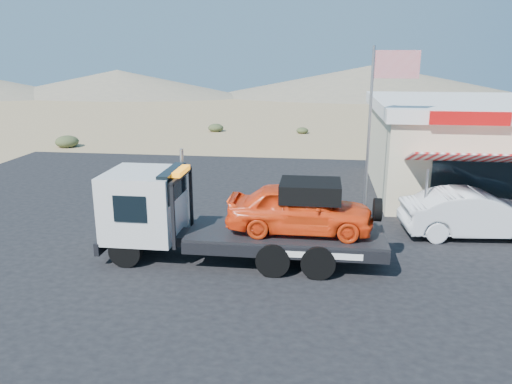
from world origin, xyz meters
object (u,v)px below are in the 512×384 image
white_sedan (475,214)px  tow_truck (235,213)px  jerky_store (499,147)px  flagpole (377,115)px

white_sedan → tow_truck: bearing=105.8°
jerky_store → flagpole: bearing=-141.2°
flagpole → tow_truck: bearing=-136.5°
white_sedan → jerky_store: 6.27m
tow_truck → white_sedan: size_ratio=1.71×
white_sedan → flagpole: bearing=64.5°
flagpole → white_sedan: bearing=-20.5°
tow_truck → white_sedan: 7.91m
tow_truck → flagpole: size_ratio=1.31×
jerky_store → flagpole: size_ratio=1.73×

